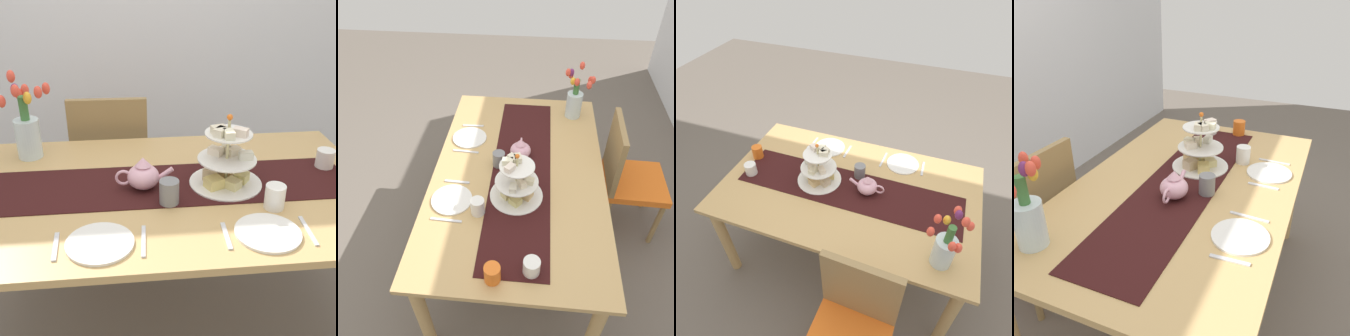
# 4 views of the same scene
# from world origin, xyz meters

# --- Properties ---
(ground_plane) EXTENTS (8.00, 8.00, 0.00)m
(ground_plane) POSITION_xyz_m (0.00, 0.00, 0.00)
(ground_plane) COLOR #6B6056
(dining_table) EXTENTS (1.69, 1.03, 0.73)m
(dining_table) POSITION_xyz_m (0.00, 0.00, 0.64)
(dining_table) COLOR tan
(dining_table) RESTS_ON ground_plane
(chair_left) EXTENTS (0.43, 0.43, 0.91)m
(chair_left) POSITION_xyz_m (-0.28, 0.74, 0.50)
(chair_left) COLOR olive
(chair_left) RESTS_ON ground_plane
(table_runner) EXTENTS (1.49, 0.35, 0.00)m
(table_runner) POSITION_xyz_m (0.00, 0.02, 0.73)
(table_runner) COLOR black
(table_runner) RESTS_ON dining_table
(tiered_cake_stand) EXTENTS (0.30, 0.30, 0.30)m
(tiered_cake_stand) POSITION_xyz_m (0.21, 0.00, 0.82)
(tiered_cake_stand) COLOR beige
(tiered_cake_stand) RESTS_ON table_runner
(teapot) EXTENTS (0.24, 0.13, 0.14)m
(teapot) POSITION_xyz_m (-0.13, 0.00, 0.79)
(teapot) COLOR #E5A8BC
(teapot) RESTS_ON table_runner
(tulip_vase) EXTENTS (0.21, 0.21, 0.41)m
(tulip_vase) POSITION_xyz_m (-0.64, 0.36, 0.88)
(tulip_vase) COLOR silver
(tulip_vase) RESTS_ON dining_table
(cream_jug) EXTENTS (0.08, 0.08, 0.08)m
(cream_jug) POSITION_xyz_m (0.69, 0.10, 0.77)
(cream_jug) COLOR white
(cream_jug) RESTS_ON dining_table
(dinner_plate_left) EXTENTS (0.23, 0.23, 0.01)m
(dinner_plate_left) POSITION_xyz_m (-0.29, -0.36, 0.73)
(dinner_plate_left) COLOR white
(dinner_plate_left) RESTS_ON dining_table
(fork_left) EXTENTS (0.02, 0.15, 0.01)m
(fork_left) POSITION_xyz_m (-0.44, -0.36, 0.73)
(fork_left) COLOR silver
(fork_left) RESTS_ON dining_table
(knife_left) EXTENTS (0.02, 0.17, 0.01)m
(knife_left) POSITION_xyz_m (-0.15, -0.36, 0.73)
(knife_left) COLOR silver
(knife_left) RESTS_ON dining_table
(dinner_plate_right) EXTENTS (0.23, 0.23, 0.01)m
(dinner_plate_right) POSITION_xyz_m (0.28, -0.36, 0.73)
(dinner_plate_right) COLOR white
(dinner_plate_right) RESTS_ON dining_table
(fork_right) EXTENTS (0.02, 0.15, 0.01)m
(fork_right) POSITION_xyz_m (0.14, -0.36, 0.73)
(fork_right) COLOR silver
(fork_right) RESTS_ON dining_table
(knife_right) EXTENTS (0.02, 0.17, 0.01)m
(knife_right) POSITION_xyz_m (0.43, -0.36, 0.73)
(knife_right) COLOR silver
(knife_right) RESTS_ON dining_table
(mug_grey) EXTENTS (0.08, 0.08, 0.09)m
(mug_grey) POSITION_xyz_m (-0.03, -0.13, 0.78)
(mug_grey) COLOR slate
(mug_grey) RESTS_ON table_runner
(mug_white_text) EXTENTS (0.08, 0.08, 0.09)m
(mug_white_text) POSITION_xyz_m (0.36, -0.20, 0.78)
(mug_white_text) COLOR white
(mug_white_text) RESTS_ON dining_table
(mug_orange) EXTENTS (0.08, 0.08, 0.09)m
(mug_orange) POSITION_xyz_m (0.74, -0.07, 0.78)
(mug_orange) COLOR orange
(mug_orange) RESTS_ON dining_table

